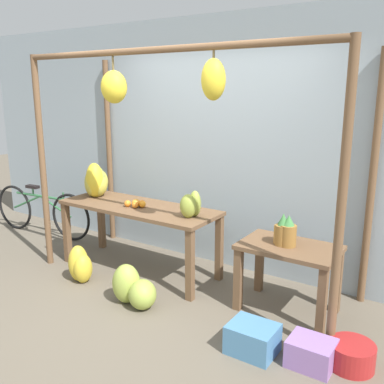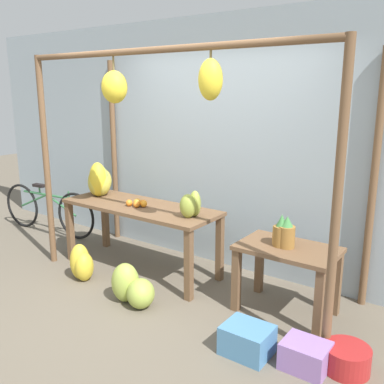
# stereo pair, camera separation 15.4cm
# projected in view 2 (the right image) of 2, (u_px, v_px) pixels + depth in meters

# --- Properties ---
(ground_plane) EXTENTS (20.00, 20.00, 0.00)m
(ground_plane) POSITION_uv_depth(u_px,v_px,m) (139.00, 311.00, 3.99)
(ground_plane) COLOR #665B4C
(shop_wall_back) EXTENTS (8.00, 0.08, 2.80)m
(shop_wall_back) POSITION_uv_depth(u_px,v_px,m) (223.00, 145.00, 4.81)
(shop_wall_back) COLOR #99A8B2
(shop_wall_back) RESTS_ON ground_plane
(stall_awning) EXTENTS (3.37, 1.21, 2.37)m
(stall_awning) POSITION_uv_depth(u_px,v_px,m) (173.00, 130.00, 4.07)
(stall_awning) COLOR brown
(stall_awning) RESTS_ON ground_plane
(display_table_main) EXTENTS (1.85, 0.66, 0.76)m
(display_table_main) POSITION_uv_depth(u_px,v_px,m) (140.00, 214.00, 4.76)
(display_table_main) COLOR brown
(display_table_main) RESTS_ON ground_plane
(display_table_side) EXTENTS (0.88, 0.57, 0.64)m
(display_table_side) POSITION_uv_depth(u_px,v_px,m) (287.00, 261.00, 3.86)
(display_table_side) COLOR brown
(display_table_side) RESTS_ON ground_plane
(banana_pile_on_table) EXTENTS (0.37, 0.41, 0.41)m
(banana_pile_on_table) POSITION_uv_depth(u_px,v_px,m) (99.00, 181.00, 5.14)
(banana_pile_on_table) COLOR gold
(banana_pile_on_table) RESTS_ON display_table_main
(orange_pile) EXTENTS (0.23, 0.15, 0.09)m
(orange_pile) POSITION_uv_depth(u_px,v_px,m) (138.00, 203.00, 4.66)
(orange_pile) COLOR orange
(orange_pile) RESTS_ON display_table_main
(pineapple_cluster) EXTENTS (0.22, 0.18, 0.30)m
(pineapple_cluster) POSITION_uv_depth(u_px,v_px,m) (283.00, 233.00, 3.81)
(pineapple_cluster) COLOR olive
(pineapple_cluster) RESTS_ON display_table_side
(banana_pile_ground_left) EXTENTS (0.33, 0.29, 0.40)m
(banana_pile_ground_left) POSITION_uv_depth(u_px,v_px,m) (82.00, 264.00, 4.62)
(banana_pile_ground_left) COLOR gold
(banana_pile_ground_left) RESTS_ON ground_plane
(banana_pile_ground_right) EXTENTS (0.58, 0.40, 0.39)m
(banana_pile_ground_right) POSITION_uv_depth(u_px,v_px,m) (132.00, 287.00, 4.08)
(banana_pile_ground_right) COLOR #9EB247
(banana_pile_ground_right) RESTS_ON ground_plane
(fruit_crate_white) EXTENTS (0.37, 0.30, 0.23)m
(fruit_crate_white) POSITION_uv_depth(u_px,v_px,m) (247.00, 340.00, 3.32)
(fruit_crate_white) COLOR #4C84B2
(fruit_crate_white) RESTS_ON ground_plane
(blue_bucket) EXTENTS (0.34, 0.34, 0.19)m
(blue_bucket) POSITION_uv_depth(u_px,v_px,m) (347.00, 359.00, 3.12)
(blue_bucket) COLOR #AD2323
(blue_bucket) RESTS_ON ground_plane
(parked_bicycle) EXTENTS (1.73, 0.22, 0.70)m
(parked_bicycle) POSITION_uv_depth(u_px,v_px,m) (48.00, 209.00, 6.09)
(parked_bicycle) COLOR black
(parked_bicycle) RESTS_ON ground_plane
(papaya_pile) EXTENTS (0.22, 0.26, 0.27)m
(papaya_pile) POSITION_uv_depth(u_px,v_px,m) (191.00, 205.00, 4.27)
(papaya_pile) COLOR #93A33D
(papaya_pile) RESTS_ON display_table_main
(fruit_crate_purple) EXTENTS (0.33, 0.27, 0.21)m
(fruit_crate_purple) POSITION_uv_depth(u_px,v_px,m) (305.00, 356.00, 3.15)
(fruit_crate_purple) COLOR #9970B7
(fruit_crate_purple) RESTS_ON ground_plane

